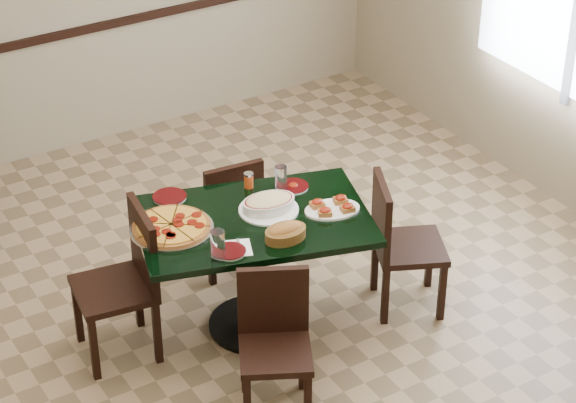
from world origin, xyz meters
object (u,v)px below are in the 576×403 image
lasagna_casserole (269,204)px  bread_basket (285,232)px  chair_left (127,275)px  chair_far (229,210)px  bruschetta_platter (332,207)px  pepperoni_pizza (171,227)px  main_table (254,246)px  chair_near (274,335)px  chair_right (397,239)px

lasagna_casserole → bread_basket: 0.30m
lasagna_casserole → chair_left: bearing=174.2°
lasagna_casserole → chair_far: bearing=92.3°
bread_basket → bruschetta_platter: bearing=16.0°
chair_left → pepperoni_pizza: size_ratio=1.95×
main_table → chair_left: chair_left is taller
pepperoni_pizza → chair_left: bearing=166.5°
bread_basket → chair_left: bearing=148.1°
main_table → chair_far: size_ratio=1.81×
bruschetta_platter → chair_near: bearing=-130.4°
bruschetta_platter → chair_right: bearing=2.8°
chair_far → chair_right: 1.06m
bread_basket → pepperoni_pizza: bearing=140.4°
chair_near → bread_basket: bearing=78.3°
chair_near → bruschetta_platter: 0.85m
main_table → chair_near: 0.66m
chair_right → lasagna_casserole: bearing=93.7°
main_table → lasagna_casserole: lasagna_casserole is taller
bread_basket → bruschetta_platter: 0.38m
chair_far → pepperoni_pizza: chair_far is taller
lasagna_casserole → bread_basket: (-0.07, -0.29, -0.01)m
chair_near → lasagna_casserole: 0.80m
chair_near → pepperoni_pizza: (-0.21, 0.74, 0.33)m
pepperoni_pizza → bruschetta_platter: bearing=-19.3°
main_table → lasagna_casserole: bearing=28.2°
chair_right → chair_left: size_ratio=0.95×
bread_basket → main_table: bearing=100.1°
chair_right → bruschetta_platter: chair_right is taller
bruschetta_platter → chair_left: bearing=177.0°
main_table → lasagna_casserole: 0.25m
chair_right → lasagna_casserole: size_ratio=2.52×
chair_near → pepperoni_pizza: bearing=132.8°
chair_left → bread_basket: chair_left is taller
lasagna_casserole → bruschetta_platter: size_ratio=0.93×
chair_far → chair_near: (-0.38, -1.18, -0.01)m
chair_right → bread_basket: bearing=116.1°
main_table → chair_far: 0.61m
main_table → bread_basket: 0.35m
chair_near → bread_basket: size_ratio=3.35×
lasagna_casserole → bruschetta_platter: (0.30, -0.19, -0.02)m
chair_far → pepperoni_pizza: (-0.59, -0.44, 0.32)m
chair_right → chair_left: 1.57m
pepperoni_pizza → lasagna_casserole: size_ratio=1.36×
main_table → chair_near: chair_near is taller
bread_basket → lasagna_casserole: bearing=77.4°
chair_far → lasagna_casserole: lasagna_casserole is taller
main_table → bruschetta_platter: bruschetta_platter is taller
chair_near → bruschetta_platter: bearing=61.8°
pepperoni_pizza → lasagna_casserole: lasagna_casserole is taller
chair_near → bruschetta_platter: (0.64, 0.44, 0.34)m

